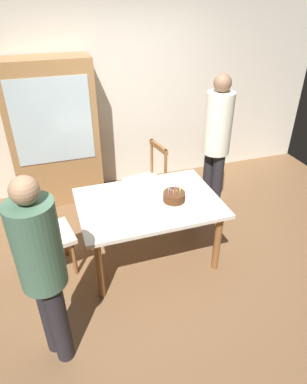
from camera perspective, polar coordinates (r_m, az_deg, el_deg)
ground at (r=3.85m, az=-0.72°, el=-10.75°), size 6.40×6.40×0.00m
back_wall at (r=4.82m, az=-7.75°, el=15.78°), size 6.40×0.10×2.60m
dining_table at (r=3.45m, az=-0.79°, el=-2.85°), size 1.42×0.99×0.73m
birthday_cake at (r=3.37m, az=3.51°, el=-0.89°), size 0.28×0.28×0.17m
plate_near_celebrant at (r=3.14m, az=-6.41°, el=-4.80°), size 0.22×0.22×0.01m
plate_far_side at (r=3.56m, az=-2.97°, el=0.17°), size 0.22×0.22×0.01m
fork_near_celebrant at (r=3.11m, az=-9.23°, el=-5.51°), size 0.18×0.04×0.01m
fork_far_side at (r=3.52m, az=-5.44°, el=-0.36°), size 0.18×0.05×0.01m
fork_near_guest at (r=3.30m, az=4.83°, el=-2.81°), size 0.18×0.03×0.01m
chair_spindle_back at (r=4.27m, az=-1.19°, el=1.58°), size 0.51×0.51×0.95m
chair_upholstered at (r=3.50m, az=-18.82°, el=-6.48°), size 0.52×0.51×0.95m
person_celebrant at (r=2.49m, az=-18.36°, el=-11.98°), size 0.32×0.32×1.65m
person_guest at (r=4.11m, az=10.66°, el=8.68°), size 0.32×0.32×1.79m
china_cabinet at (r=4.58m, az=-16.47°, el=9.31°), size 1.10×0.45×1.90m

